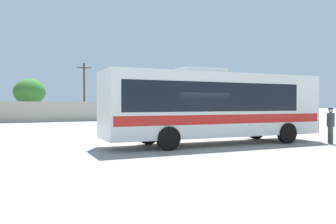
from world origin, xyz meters
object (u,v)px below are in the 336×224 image
object	(u,v)px
attendant_by_bus_door	(331,123)
coach_bus_white_red	(213,104)
utility_pole_near	(84,90)
roadside_tree_midleft	(30,92)

from	to	relation	value
attendant_by_bus_door	coach_bus_white_red	bearing A→B (deg)	154.49
utility_pole_near	roadside_tree_midleft	size ratio (longest dim) A/B	1.44
utility_pole_near	roadside_tree_midleft	distance (m)	6.45
utility_pole_near	roadside_tree_midleft	world-z (taller)	utility_pole_near
coach_bus_white_red	attendant_by_bus_door	xyz separation A→B (m)	(5.35, -2.55, -0.95)
coach_bus_white_red	utility_pole_near	xyz separation A→B (m)	(0.27, 28.99, 1.81)
utility_pole_near	coach_bus_white_red	bearing A→B (deg)	-90.52
attendant_by_bus_door	utility_pole_near	size ratio (longest dim) A/B	0.25
attendant_by_bus_door	roadside_tree_midleft	size ratio (longest dim) A/B	0.36
attendant_by_bus_door	utility_pole_near	xyz separation A→B (m)	(-5.08, 31.55, 2.76)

